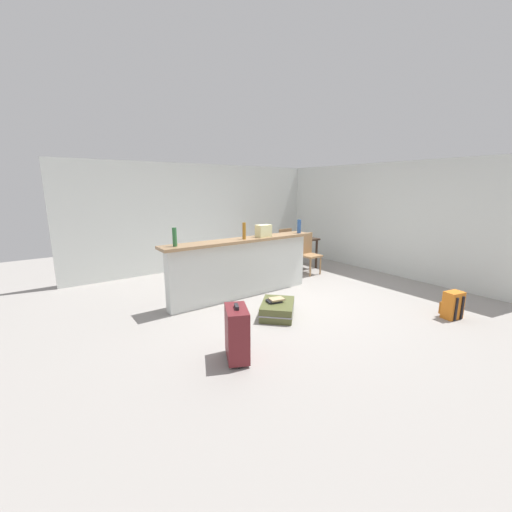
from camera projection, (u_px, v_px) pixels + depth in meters
The scene contains 16 objects.
ground_plane at pixel (286, 300), 5.70m from camera, with size 13.00×13.00×0.05m, color gray.
wall_back at pixel (206, 216), 7.84m from camera, with size 6.60×0.10×2.50m, color silver.
wall_right at pixel (377, 218), 7.40m from camera, with size 0.10×6.00×2.50m, color silver.
partition_half_wall at pixel (243, 269), 5.68m from camera, with size 2.80×0.20×1.02m, color silver.
bar_countertop at pixel (242, 240), 5.57m from camera, with size 2.96×0.40×0.05m, color #93704C.
bottle_green at pixel (175, 237), 4.82m from camera, with size 0.07×0.07×0.29m, color #2D6B38.
bottle_amber at pixel (244, 231), 5.49m from camera, with size 0.06×0.06×0.29m, color #9E661E.
bottle_blue at pixel (299, 226), 6.21m from camera, with size 0.07×0.07×0.27m, color #284C89.
grocery_bag at pixel (263, 231), 5.75m from camera, with size 0.26×0.18×0.22m, color beige.
dining_table at pixel (292, 242), 7.68m from camera, with size 1.10×0.80×0.74m.
dining_chair_near_partition at pixel (308, 251), 7.26m from camera, with size 0.40×0.40×0.93m.
dining_chair_far_side at pixel (283, 244), 8.15m from camera, with size 0.41×0.41×0.93m.
suitcase_flat_olive at pixel (277, 309), 4.90m from camera, with size 0.84×0.84×0.22m.
suitcase_upright_maroon at pixel (237, 333), 3.61m from camera, with size 0.40×0.50×0.67m.
backpack_orange at pixel (452, 305), 4.81m from camera, with size 0.31×0.29×0.42m.
book_stack at pixel (275, 300), 4.89m from camera, with size 0.29×0.23×0.06m.
Camera 1 is at (-3.59, -4.07, 1.96)m, focal length 22.19 mm.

